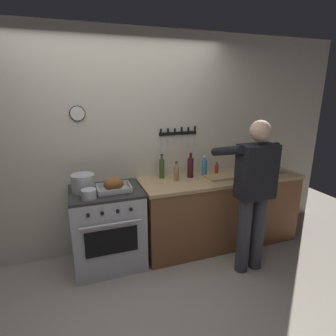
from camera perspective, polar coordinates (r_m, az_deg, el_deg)
ground_plane at (r=2.72m, az=-3.43°, el=-29.56°), size 8.00×8.00×0.00m
wall_back at (r=3.29m, az=-10.34°, el=4.56°), size 6.00×0.13×2.60m
counter_block at (r=3.62m, az=10.84°, el=-8.44°), size 2.03×0.65×0.90m
stove at (r=3.21m, az=-12.45°, el=-12.06°), size 0.76×0.67×0.90m
person_cook at (r=2.99m, az=17.44°, el=-4.05°), size 0.51×0.63×1.66m
roasting_pan at (r=2.94m, az=-11.27°, el=-3.62°), size 0.35×0.26×0.16m
stock_pot at (r=3.01m, az=-17.31°, el=-3.03°), size 0.24×0.24×0.19m
saucepan at (r=2.82m, az=-16.19°, el=-5.26°), size 0.15×0.15×0.10m
cutting_board at (r=3.42m, az=10.96°, el=-1.80°), size 0.36×0.24×0.02m
bottle_olive_oil at (r=3.30m, az=-1.30°, el=-0.04°), size 0.06×0.06×0.30m
bottle_vinegar at (r=3.22m, az=1.75°, el=-1.00°), size 0.06×0.06×0.23m
bottle_dish_soap at (r=3.45m, az=7.61°, el=0.16°), size 0.06×0.06×0.25m
bottle_hot_sauce at (r=3.52m, az=10.09°, el=-0.27°), size 0.05×0.05×0.16m
bottle_wine_red at (r=3.35m, az=4.70°, el=0.19°), size 0.08×0.08×0.31m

